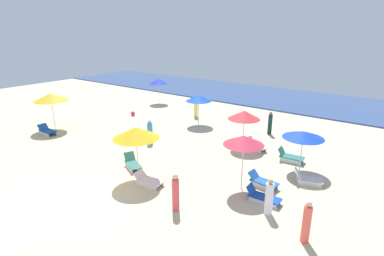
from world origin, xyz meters
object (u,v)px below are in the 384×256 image
(lounge_chair_0_1, at_px, (148,180))
(lounge_chair_4_0, at_px, (47,131))
(beachgoer_3, at_px, (150,132))
(beachgoer_4, at_px, (269,198))
(beachgoer_0, at_px, (307,223))
(beach_ball_0, at_px, (133,113))
(umbrella_6, at_px, (244,140))
(beachgoer_1, at_px, (196,108))
(umbrella_4, at_px, (51,97))
(beachgoer_2, at_px, (270,124))
(umbrella_2, at_px, (158,81))
(lounge_chair_3_0, at_px, (255,146))
(umbrella_3, at_px, (244,115))
(lounge_chair_5_0, at_px, (290,157))
(lounge_chair_5_1, at_px, (307,179))
(beachgoer_5, at_px, (176,193))
(lounge_chair_6_0, at_px, (262,182))
(umbrella_1, at_px, (199,98))
(umbrella_0, at_px, (136,133))
(umbrella_5, at_px, (303,135))
(lounge_chair_0_0, at_px, (133,164))
(lounge_chair_6_1, at_px, (262,197))

(lounge_chair_0_1, height_order, lounge_chair_4_0, lounge_chair_4_0)
(beachgoer_3, relative_size, beachgoer_4, 0.99)
(beachgoer_0, height_order, beach_ball_0, beachgoer_0)
(umbrella_6, xyz_separation_m, beach_ball_0, (-13.26, 5.55, -2.19))
(beachgoer_1, height_order, beachgoer_4, beachgoer_1)
(beachgoer_0, bearing_deg, umbrella_4, -86.16)
(umbrella_4, distance_m, beachgoer_2, 15.71)
(umbrella_4, bearing_deg, beachgoer_0, -5.09)
(umbrella_2, xyz_separation_m, beach_ball_0, (1.32, -4.74, -1.99))
(lounge_chair_4_0, bearing_deg, umbrella_2, 0.40)
(lounge_chair_3_0, xyz_separation_m, beachgoer_1, (-7.20, 3.71, 0.52))
(umbrella_3, distance_m, beachgoer_4, 7.43)
(beachgoer_0, bearing_deg, lounge_chair_5_0, -147.48)
(lounge_chair_5_1, bearing_deg, beachgoer_1, 42.10)
(beachgoer_5, bearing_deg, umbrella_2, 93.68)
(lounge_chair_3_0, height_order, lounge_chair_5_0, lounge_chair_5_0)
(beachgoer_3, bearing_deg, beachgoer_2, 174.95)
(umbrella_2, distance_m, beach_ball_0, 5.31)
(lounge_chair_6_0, relative_size, beachgoer_4, 0.93)
(beachgoer_0, xyz_separation_m, beachgoer_5, (-4.86, -1.15, 0.02))
(beachgoer_1, xyz_separation_m, beachgoer_4, (10.57, -9.66, -0.05))
(umbrella_1, height_order, beachgoer_2, umbrella_1)
(beachgoer_2, bearing_deg, lounge_chair_0_1, 10.91)
(lounge_chair_6_0, bearing_deg, umbrella_0, 123.92)
(umbrella_3, relative_size, beachgoer_1, 1.41)
(umbrella_4, height_order, lounge_chair_5_0, umbrella_4)
(beachgoer_5, bearing_deg, umbrella_0, 121.65)
(lounge_chair_3_0, xyz_separation_m, umbrella_5, (3.10, -1.25, 1.73))
(beachgoer_3, bearing_deg, beachgoer_0, 107.78)
(umbrella_1, distance_m, beachgoer_3, 5.28)
(umbrella_1, relative_size, beachgoer_3, 1.52)
(umbrella_5, height_order, beach_ball_0, umbrella_5)
(lounge_chair_0_0, relative_size, lounge_chair_0_1, 1.05)
(umbrella_4, xyz_separation_m, lounge_chair_5_0, (15.98, 4.67, -2.13))
(umbrella_5, height_order, beachgoer_2, umbrella_5)
(umbrella_1, relative_size, umbrella_5, 1.08)
(lounge_chair_0_0, bearing_deg, lounge_chair_5_1, -39.24)
(lounge_chair_3_0, relative_size, beachgoer_2, 0.92)
(lounge_chair_3_0, xyz_separation_m, lounge_chair_6_0, (2.26, -4.03, 0.01))
(umbrella_6, bearing_deg, umbrella_2, 144.79)
(lounge_chair_6_0, bearing_deg, lounge_chair_5_1, -40.17)
(lounge_chair_3_0, height_order, beachgoer_0, beachgoer_0)
(umbrella_0, xyz_separation_m, beachgoer_5, (3.24, -1.02, -1.61))
(umbrella_6, xyz_separation_m, lounge_chair_6_1, (1.28, -0.51, -2.15))
(lounge_chair_5_0, bearing_deg, beach_ball_0, 80.34)
(beachgoer_0, relative_size, beach_ball_0, 4.21)
(beachgoer_1, xyz_separation_m, beachgoer_3, (1.18, -6.68, -0.07))
(lounge_chair_3_0, xyz_separation_m, beachgoer_4, (3.37, -5.95, 0.47))
(umbrella_3, xyz_separation_m, lounge_chair_4_0, (-12.11, -6.09, -1.81))
(umbrella_4, distance_m, beach_ball_0, 6.61)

